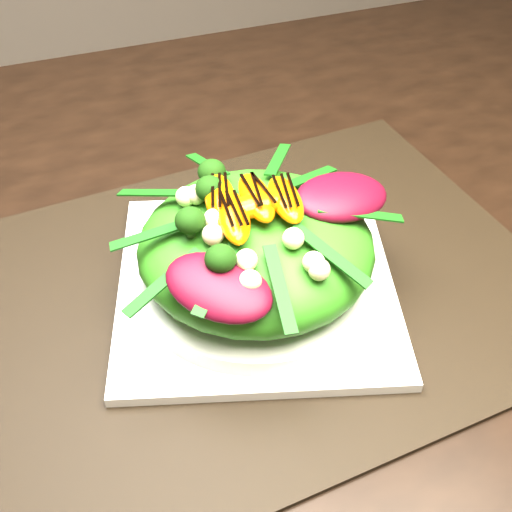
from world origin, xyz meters
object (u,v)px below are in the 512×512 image
object	(u,v)px
placemat	(256,290)
lettuce_mound	(256,246)
plate_base	(256,284)
dining_table	(320,212)
orange_segment	(247,187)
salad_bowl	(256,274)

from	to	relation	value
placemat	lettuce_mound	size ratio (longest dim) A/B	2.57
plate_base	lettuce_mound	bearing A→B (deg)	180.00
dining_table	lettuce_mound	world-z (taller)	dining_table
orange_segment	lettuce_mound	bearing A→B (deg)	-94.32
plate_base	orange_segment	distance (m)	0.10
plate_base	salad_bowl	distance (m)	0.01
dining_table	placemat	size ratio (longest dim) A/B	2.88
placemat	lettuce_mound	world-z (taller)	lettuce_mound
dining_table	placemat	bearing A→B (deg)	-136.68
dining_table	orange_segment	distance (m)	0.19
dining_table	orange_segment	bearing A→B (deg)	-144.49
plate_base	placemat	bearing A→B (deg)	0.00
placemat	salad_bowl	bearing A→B (deg)	180.00
salad_bowl	orange_segment	xyz separation A→B (m)	(0.00, 0.03, 0.08)
dining_table	placemat	distance (m)	0.17
placemat	salad_bowl	world-z (taller)	salad_bowl
lettuce_mound	orange_segment	size ratio (longest dim) A/B	3.28
plate_base	salad_bowl	xyz separation A→B (m)	(-0.00, 0.00, 0.01)
placemat	salad_bowl	size ratio (longest dim) A/B	2.44
dining_table	salad_bowl	bearing A→B (deg)	-136.68
lettuce_mound	salad_bowl	bearing A→B (deg)	180.00
dining_table	orange_segment	xyz separation A→B (m)	(-0.12, -0.08, 0.12)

